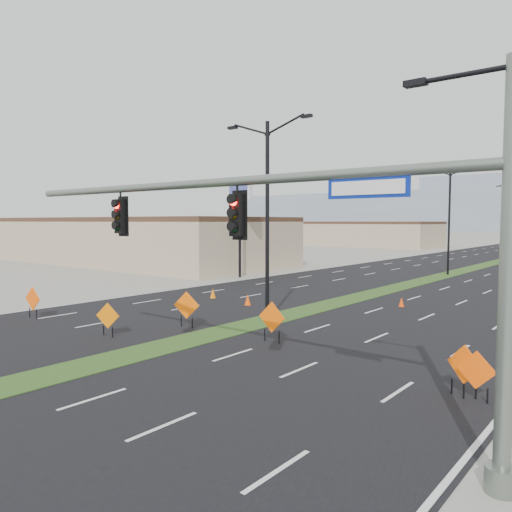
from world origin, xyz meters
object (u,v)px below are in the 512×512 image
Objects in this scene: cone_3 at (213,293)px; construction_sign_3 at (272,319)px; signal_mast at (296,233)px; cone_1 at (268,311)px; construction_sign_5 at (464,366)px; pole_sign_west at (240,197)px; construction_sign_1 at (108,317)px; cone_0 at (248,300)px; streetlight_0 at (267,214)px; cone_2 at (401,302)px; construction_sign_0 at (33,300)px; construction_sign_2 at (187,306)px; streetlight_1 at (449,217)px; construction_sign_4 at (476,372)px.

construction_sign_3 is at bearing -34.88° from cone_3.
signal_mast is 15.01m from cone_1.
construction_sign_5 is 32.30m from pole_sign_west.
construction_sign_5 is at bearing -15.35° from construction_sign_1.
construction_sign_3 is 2.67× the size of cone_3.
streetlight_0 is at bearing -38.27° from cone_0.
cone_3 is at bearing 175.50° from construction_sign_5.
construction_sign_1 is at bearing -107.96° from cone_1.
streetlight_0 reaches higher than cone_2.
construction_sign_2 reaches higher than construction_sign_0.
construction_sign_1 is at bearing -114.29° from cone_2.
cone_3 is 14.24m from pole_sign_west.
signal_mast is at bearing -96.80° from construction_sign_5.
streetlight_1 is at bearing 88.56° from cone_1.
cone_3 is at bearing -51.34° from pole_sign_west.
signal_mast is at bearing -36.75° from construction_sign_1.
construction_sign_0 is at bearing 156.73° from construction_sign_1.
cone_1 is at bearing 48.81° from construction_sign_1.
construction_sign_4 is at bearing -70.98° from streetlight_1.
construction_sign_3 reaches higher than construction_sign_1.
signal_mast is at bearing -40.86° from pole_sign_west.
construction_sign_2 is at bearing -178.69° from construction_sign_3.
construction_sign_1 is (-11.86, 2.85, -3.91)m from signal_mast.
construction_sign_0 is 2.98× the size of cone_2.
construction_sign_0 is at bearing -153.55° from construction_sign_5.
signal_mast is 1.63× the size of streetlight_0.
construction_sign_0 is at bearing -105.75° from streetlight_1.
construction_sign_5 is (14.42, 1.99, 0.02)m from construction_sign_1.
cone_2 is (-4.90, 18.28, -4.51)m from signal_mast.
signal_mast reaches higher than construction_sign_4.
construction_sign_5 is 15.38m from cone_2.
signal_mast is at bearing -49.86° from cone_1.
cone_2 is at bearing 121.31° from construction_sign_4.
pole_sign_west is at bearing 132.52° from cone_0.
cone_3 is (-6.62, 2.70, 0.02)m from cone_1.
construction_sign_2 reaches higher than cone_2.
construction_sign_2 is at bearing 149.09° from signal_mast.
signal_mast is at bearing -13.03° from construction_sign_0.
construction_sign_1 is (6.60, -0.01, -0.10)m from construction_sign_0.
construction_sign_5 is 20.42m from cone_3.
cone_2 is at bearing 44.44° from construction_sign_0.
construction_sign_4 is at bearing -60.10° from cone_2.
cone_1 is at bearing -22.17° from cone_3.
cone_0 is 9.13m from cone_2.
cone_0 is at bearing 141.73° from streetlight_0.
construction_sign_2 is 6.91m from cone_0.
cone_3 is (-10.22, 7.12, -0.69)m from construction_sign_3.
construction_sign_2 is 9.07m from cone_3.
streetlight_1 is at bearing 100.51° from cone_2.
construction_sign_0 is at bearing -144.21° from streetlight_0.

